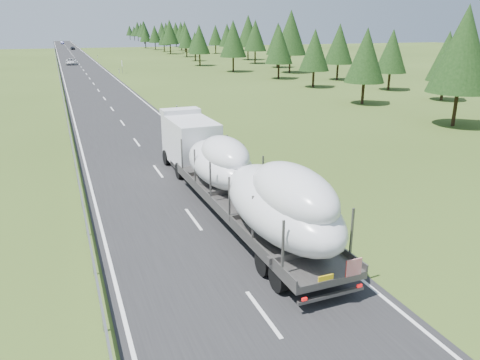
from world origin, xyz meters
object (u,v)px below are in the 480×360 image
object	(u,v)px
boat_truck	(237,174)
distant_car_blue	(62,43)
highway_sign	(122,64)
distant_car_dark	(73,48)
distant_van	(71,62)

from	to	relation	value
boat_truck	distant_car_blue	size ratio (longest dim) A/B	4.88
highway_sign	distant_car_dark	bearing A→B (deg)	93.00
highway_sign	distant_van	xyz separation A→B (m)	(-9.06, 26.92, -1.03)
boat_truck	highway_sign	bearing A→B (deg)	86.49
highway_sign	distant_car_blue	distance (m)	166.29
boat_truck	distant_car_blue	distance (m)	246.58
distant_van	boat_truck	bearing A→B (deg)	-84.25
boat_truck	distant_car_dark	xyz separation A→B (m)	(-0.58, 185.73, -1.73)
distant_van	distant_car_dark	size ratio (longest dim) A/B	1.43
highway_sign	distant_car_dark	world-z (taller)	highway_sign
distant_van	distant_car_dark	bearing A→B (deg)	90.95
highway_sign	distant_car_dark	size ratio (longest dim) A/B	0.67
distant_car_dark	distant_van	bearing A→B (deg)	-97.74
distant_van	distant_car_blue	distance (m)	139.17
distant_van	distant_car_blue	world-z (taller)	distant_van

